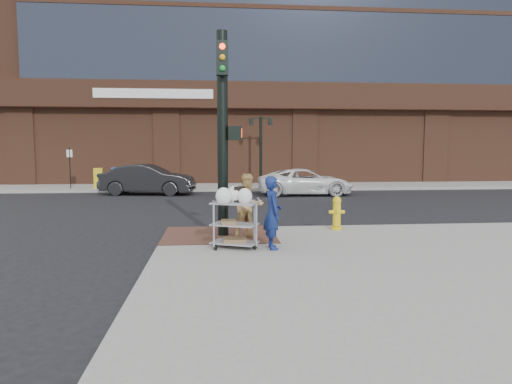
{
  "coord_description": "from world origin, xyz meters",
  "views": [
    {
      "loc": [
        -0.71,
        -10.51,
        2.34
      ],
      "look_at": [
        0.32,
        0.69,
        1.25
      ],
      "focal_mm": 32.0,
      "sensor_mm": 36.0,
      "label": 1
    }
  ],
  "objects": [
    {
      "name": "ground",
      "position": [
        0.0,
        0.0,
        0.0
      ],
      "size": [
        220.0,
        220.0,
        0.0
      ],
      "primitive_type": "plane",
      "color": "black",
      "rests_on": "ground"
    },
    {
      "name": "sedan_dark",
      "position": [
        -4.04,
        12.71,
        0.76
      ],
      "size": [
        4.82,
        2.29,
        1.53
      ],
      "primitive_type": "imported",
      "rotation": [
        0.0,
        0.0,
        1.42
      ],
      "color": "black",
      "rests_on": "ground"
    },
    {
      "name": "brick_curb_ramp",
      "position": [
        -0.6,
        0.9,
        0.16
      ],
      "size": [
        2.8,
        2.4,
        0.01
      ],
      "primitive_type": "cube",
      "color": "#563128",
      "rests_on": "sidewalk_near"
    },
    {
      "name": "newsbox_red",
      "position": [
        -5.48,
        14.88,
        0.62
      ],
      "size": [
        0.46,
        0.43,
        0.93
      ],
      "primitive_type": "cube",
      "rotation": [
        0.0,
        0.0,
        0.22
      ],
      "color": "#B7142E",
      "rests_on": "sidewalk_far"
    },
    {
      "name": "fire_hydrant",
      "position": [
        2.56,
        1.37,
        0.61
      ],
      "size": [
        0.42,
        0.3,
        0.9
      ],
      "color": "gold",
      "rests_on": "sidewalk_near"
    },
    {
      "name": "newsbox_yellow",
      "position": [
        -7.05,
        15.1,
        0.7
      ],
      "size": [
        0.52,
        0.48,
        1.09
      ],
      "primitive_type": "cube",
      "rotation": [
        0.0,
        0.0,
        0.15
      ],
      "color": "gold",
      "rests_on": "sidewalk_far"
    },
    {
      "name": "parking_sign",
      "position": [
        -8.5,
        15.0,
        1.25
      ],
      "size": [
        0.05,
        0.05,
        2.2
      ],
      "primitive_type": "cylinder",
      "color": "black",
      "rests_on": "sidewalk_far"
    },
    {
      "name": "lamp_post",
      "position": [
        2.0,
        16.0,
        2.62
      ],
      "size": [
        1.32,
        0.22,
        4.0
      ],
      "color": "black",
      "rests_on": "sidewalk_far"
    },
    {
      "name": "traffic_signal_pole",
      "position": [
        -0.48,
        0.77,
        2.83
      ],
      "size": [
        0.61,
        0.51,
        5.0
      ],
      "color": "black",
      "rests_on": "sidewalk_near"
    },
    {
      "name": "sidewalk_far",
      "position": [
        12.5,
        32.0,
        0.07
      ],
      "size": [
        65.0,
        36.0,
        0.15
      ],
      "primitive_type": "cube",
      "color": "gray",
      "rests_on": "ground"
    },
    {
      "name": "pedestrian_tan",
      "position": [
        0.11,
        0.34,
        0.94
      ],
      "size": [
        0.94,
        0.85,
        1.58
      ],
      "primitive_type": "imported",
      "rotation": [
        0.0,
        0.0,
        0.41
      ],
      "color": "tan",
      "rests_on": "sidewalk_near"
    },
    {
      "name": "utility_cart",
      "position": [
        -0.28,
        -0.65,
        0.77
      ],
      "size": [
        1.11,
        0.89,
        1.36
      ],
      "color": "gray",
      "rests_on": "sidewalk_near"
    },
    {
      "name": "minivan_white",
      "position": [
        3.8,
        11.79,
        0.65
      ],
      "size": [
        4.77,
        2.31,
        1.31
      ],
      "primitive_type": "imported",
      "rotation": [
        0.0,
        0.0,
        1.54
      ],
      "color": "white",
      "rests_on": "ground"
    },
    {
      "name": "woman_blue",
      "position": [
        0.54,
        -0.8,
        0.94
      ],
      "size": [
        0.43,
        0.61,
        1.59
      ],
      "primitive_type": "imported",
      "rotation": [
        0.0,
        0.0,
        1.66
      ],
      "color": "navy",
      "rests_on": "sidewalk_near"
    },
    {
      "name": "newsbox_blue",
      "position": [
        -6.03,
        15.01,
        0.72
      ],
      "size": [
        0.52,
        0.49,
        1.13
      ],
      "primitive_type": "cube",
      "rotation": [
        0.0,
        0.0,
        -0.13
      ],
      "color": "#1B4EB3",
      "rests_on": "sidewalk_far"
    },
    {
      "name": "bank_building",
      "position": [
        5.0,
        31.0,
        14.15
      ],
      "size": [
        42.0,
        26.0,
        28.0
      ],
      "primitive_type": "cube",
      "color": "brown",
      "rests_on": "sidewalk_far"
    }
  ]
}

